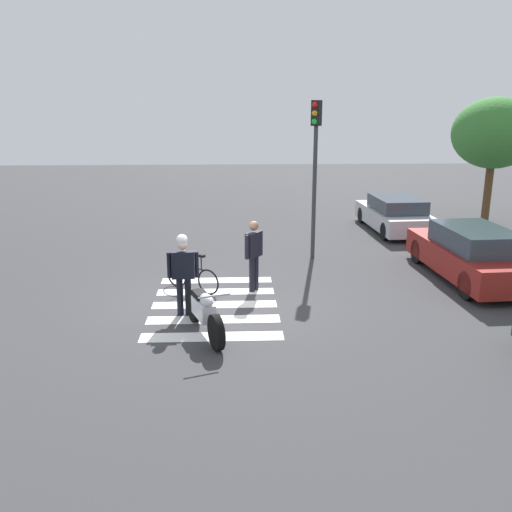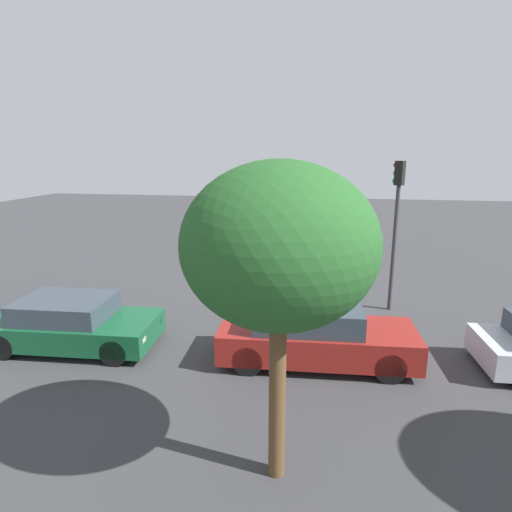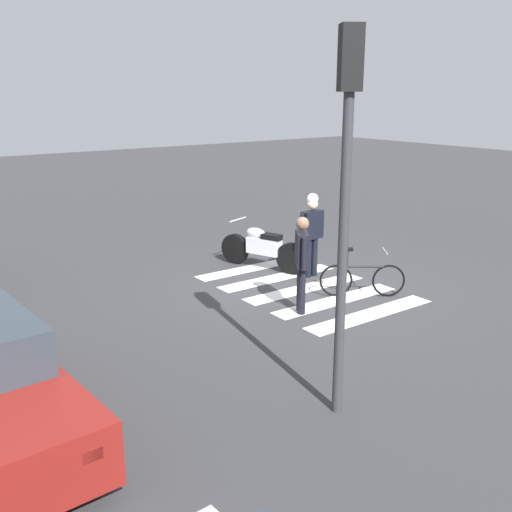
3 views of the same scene
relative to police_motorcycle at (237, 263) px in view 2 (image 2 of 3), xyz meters
The scene contains 10 objects.
ground_plane 1.73m from the police_motorcycle, behind, with size 60.00×60.00×0.00m, color #38383A.
police_motorcycle is the anchor object (origin of this frame).
leaning_bicycle 2.70m from the police_motorcycle, behind, with size 1.03×1.36×0.98m.
officer_on_foot 2.90m from the police_motorcycle, 157.37° to the left, with size 0.59×0.45×1.76m.
officer_by_motorcycle 1.33m from the police_motorcycle, 155.82° to the right, with size 0.24×0.68×1.82m.
crosswalk_stripes 1.73m from the police_motorcycle, behind, with size 4.05×2.87×0.01m.
car_maroon_wagon 7.57m from the police_motorcycle, 115.91° to the left, with size 4.61×1.97×1.42m.
car_green_compact 7.51m from the police_motorcycle, 68.55° to the left, with size 4.19×2.11×1.27m.
traffic_light_pole 6.78m from the police_motorcycle, 151.77° to the left, with size 0.36×0.33×4.57m.
street_tree_mid 11.33m from the police_motorcycle, 105.22° to the left, with size 2.69×2.69×4.75m.
Camera 2 is at (-1.81, 15.90, 4.84)m, focal length 29.72 mm.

